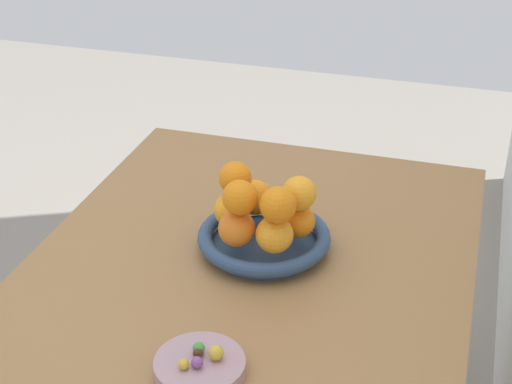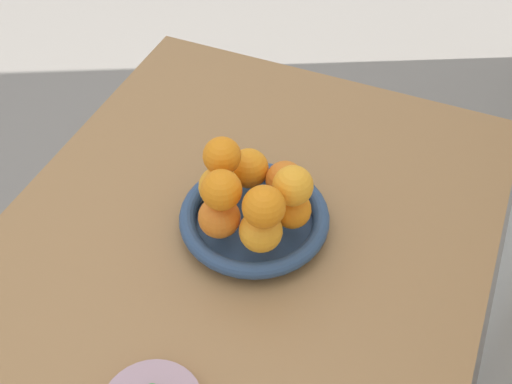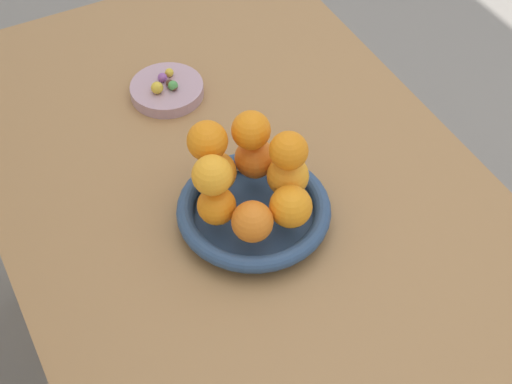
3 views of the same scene
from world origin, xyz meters
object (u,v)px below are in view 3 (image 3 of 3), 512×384
at_px(candy_ball_4, 173,86).
at_px(candy_ball_5, 170,84).
at_px(orange_0, 288,176).
at_px(orange_8, 289,151).
at_px(candy_ball_0, 157,88).
at_px(fruit_bowl, 254,212).
at_px(orange_1, 255,158).
at_px(orange_5, 291,206).
at_px(orange_9, 251,130).
at_px(orange_4, 252,222).
at_px(candy_ball_1, 162,78).
at_px(orange_6, 212,175).
at_px(orange_2, 216,172).
at_px(orange_7, 207,141).
at_px(candy_ball_2, 174,86).
at_px(orange_3, 217,206).
at_px(candy_dish, 167,90).
at_px(candy_ball_3, 171,72).
at_px(dining_table, 230,205).

xyz_separation_m(candy_ball_4, candy_ball_5, (0.01, 0.00, -0.00)).
height_order(orange_0, candy_ball_5, orange_0).
relative_size(orange_8, candy_ball_0, 2.64).
distance_m(fruit_bowl, orange_1, 0.08).
xyz_separation_m(orange_5, orange_9, (0.11, 0.01, 0.06)).
height_order(candy_ball_4, candy_ball_5, candy_ball_4).
distance_m(orange_4, orange_5, 0.06).
bearing_deg(candy_ball_1, orange_8, -170.73).
bearing_deg(orange_6, orange_2, -28.10).
height_order(orange_6, orange_7, orange_7).
relative_size(orange_9, candy_ball_1, 3.46).
height_order(orange_1, orange_8, orange_8).
bearing_deg(candy_ball_2, candy_ball_0, 77.08).
xyz_separation_m(fruit_bowl, candy_ball_4, (0.32, -0.00, 0.01)).
bearing_deg(orange_9, candy_ball_5, 4.88).
height_order(orange_9, candy_ball_0, orange_9).
distance_m(orange_4, candy_ball_0, 0.38).
relative_size(orange_3, candy_ball_0, 2.65).
bearing_deg(orange_3, candy_ball_2, -11.72).
height_order(fruit_bowl, orange_9, orange_9).
bearing_deg(candy_dish, candy_ball_5, -144.94).
bearing_deg(candy_ball_2, orange_4, 174.72).
distance_m(orange_2, orange_7, 0.06).
bearing_deg(candy_ball_5, candy_dish, 35.06).
bearing_deg(orange_3, orange_4, -148.60).
distance_m(fruit_bowl, candy_ball_3, 0.36).
xyz_separation_m(orange_0, candy_ball_3, (0.36, 0.04, -0.04)).
bearing_deg(orange_8, candy_ball_4, 8.69).
height_order(dining_table, fruit_bowl, fruit_bowl).
xyz_separation_m(orange_4, candy_ball_2, (0.37, -0.03, -0.04)).
height_order(orange_3, candy_ball_1, orange_3).
xyz_separation_m(orange_1, orange_2, (0.00, 0.07, 0.00)).
height_order(dining_table, orange_7, orange_7).
distance_m(orange_0, candy_ball_1, 0.35).
bearing_deg(candy_ball_2, orange_3, 168.28).
xyz_separation_m(orange_7, candy_ball_3, (0.29, -0.06, -0.10)).
bearing_deg(candy_ball_4, candy_ball_5, 11.54).
bearing_deg(candy_ball_1, orange_9, -174.24).
distance_m(orange_1, candy_ball_0, 0.28).
height_order(fruit_bowl, orange_2, orange_2).
bearing_deg(orange_3, dining_table, -32.37).
distance_m(orange_7, orange_9, 0.07).
bearing_deg(candy_ball_5, orange_7, 170.41).
bearing_deg(orange_8, orange_9, 24.21).
bearing_deg(candy_dish, candy_ball_2, -158.16).
xyz_separation_m(orange_2, candy_ball_4, (0.26, -0.04, -0.04)).
bearing_deg(orange_2, orange_7, 43.91).
xyz_separation_m(orange_0, orange_7, (0.06, 0.10, 0.06)).
height_order(fruit_bowl, orange_1, orange_1).
bearing_deg(candy_ball_2, fruit_bowl, 179.15).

